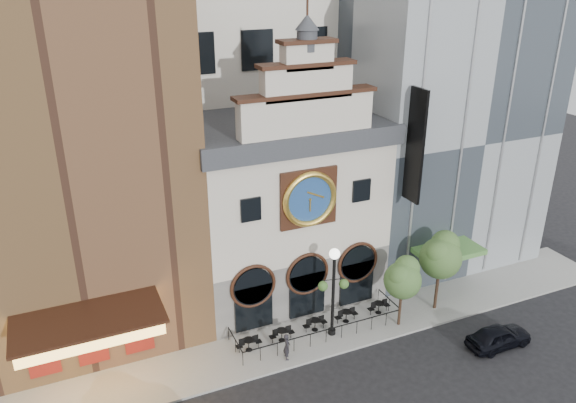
# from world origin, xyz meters

# --- Properties ---
(ground) EXTENTS (120.00, 120.00, 0.00)m
(ground) POSITION_xyz_m (0.00, 0.00, 0.00)
(ground) COLOR black
(ground) RESTS_ON ground
(sidewalk) EXTENTS (44.00, 5.00, 0.15)m
(sidewalk) POSITION_xyz_m (0.00, 2.50, 0.07)
(sidewalk) COLOR gray
(sidewalk) RESTS_ON ground
(clock_building) EXTENTS (12.60, 8.78, 18.65)m
(clock_building) POSITION_xyz_m (0.00, 7.82, 6.69)
(clock_building) COLOR #605E5B
(clock_building) RESTS_ON ground
(theater_building) EXTENTS (14.00, 15.60, 25.00)m
(theater_building) POSITION_xyz_m (-13.00, 9.96, 12.60)
(theater_building) COLOR brown
(theater_building) RESTS_ON ground
(retail_building) EXTENTS (14.00, 14.40, 20.00)m
(retail_building) POSITION_xyz_m (12.99, 9.99, 10.14)
(retail_building) COLOR gray
(retail_building) RESTS_ON ground
(cafe_railing) EXTENTS (10.60, 2.60, 0.90)m
(cafe_railing) POSITION_xyz_m (0.00, 2.50, 0.60)
(cafe_railing) COLOR black
(cafe_railing) RESTS_ON sidewalk
(bistro_0) EXTENTS (1.58, 0.68, 0.90)m
(bistro_0) POSITION_xyz_m (-4.53, 2.36, 0.61)
(bistro_0) COLOR black
(bistro_0) RESTS_ON sidewalk
(bistro_1) EXTENTS (1.58, 0.68, 0.90)m
(bistro_1) POSITION_xyz_m (-2.38, 2.43, 0.61)
(bistro_1) COLOR black
(bistro_1) RESTS_ON sidewalk
(bistro_2) EXTENTS (1.58, 0.68, 0.90)m
(bistro_2) POSITION_xyz_m (-0.07, 2.57, 0.61)
(bistro_2) COLOR black
(bistro_2) RESTS_ON sidewalk
(bistro_3) EXTENTS (1.58, 0.68, 0.90)m
(bistro_3) POSITION_xyz_m (2.15, 2.58, 0.61)
(bistro_3) COLOR black
(bistro_3) RESTS_ON sidewalk
(bistro_4) EXTENTS (1.58, 0.68, 0.90)m
(bistro_4) POSITION_xyz_m (4.56, 2.57, 0.61)
(bistro_4) COLOR black
(bistro_4) RESTS_ON sidewalk
(car_right) EXTENTS (4.10, 1.67, 1.39)m
(car_right) POSITION_xyz_m (9.38, -3.09, 0.70)
(car_right) COLOR black
(car_right) RESTS_ON ground
(pedestrian) EXTENTS (0.53, 0.68, 1.67)m
(pedestrian) POSITION_xyz_m (-2.76, 0.78, 0.98)
(pedestrian) COLOR black
(pedestrian) RESTS_ON sidewalk
(lamppost) EXTENTS (1.86, 0.88, 5.90)m
(lamppost) POSITION_xyz_m (0.72, 1.82, 3.80)
(lamppost) COLOR black
(lamppost) RESTS_ON sidewalk
(tree_left) EXTENTS (2.41, 2.32, 4.64)m
(tree_left) POSITION_xyz_m (5.10, 1.02, 3.55)
(tree_left) COLOR #382619
(tree_left) RESTS_ON sidewalk
(tree_right) EXTENTS (2.80, 2.70, 5.40)m
(tree_right) POSITION_xyz_m (8.35, 1.62, 4.11)
(tree_right) COLOR #382619
(tree_right) RESTS_ON sidewalk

